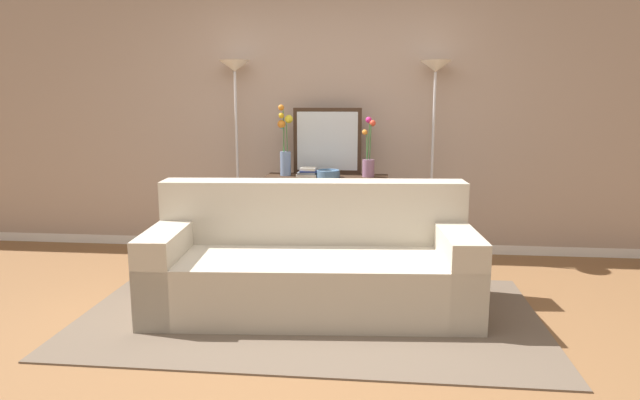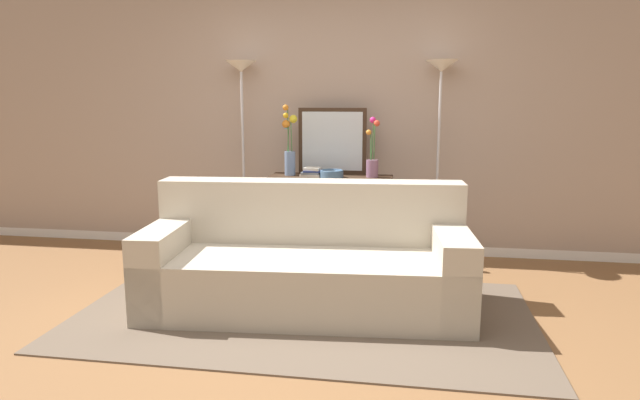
# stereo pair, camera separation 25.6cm
# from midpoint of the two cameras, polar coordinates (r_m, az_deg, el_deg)

# --- Properties ---
(ground_plane) EXTENTS (16.00, 16.00, 0.02)m
(ground_plane) POSITION_cam_midpoint_polar(r_m,az_deg,el_deg) (3.56, -4.99, -14.33)
(ground_plane) COLOR brown
(back_wall) EXTENTS (12.00, 0.15, 2.75)m
(back_wall) POSITION_cam_midpoint_polar(r_m,az_deg,el_deg) (5.39, -0.80, 9.29)
(back_wall) COLOR white
(back_wall) RESTS_ON ground
(area_rug) EXTENTS (3.11, 1.74, 0.01)m
(area_rug) POSITION_cam_midpoint_polar(r_m,az_deg,el_deg) (3.92, -2.95, -11.69)
(area_rug) COLOR brown
(area_rug) RESTS_ON ground
(couch) EXTENTS (2.29, 1.07, 0.88)m
(couch) POSITION_cam_midpoint_polar(r_m,az_deg,el_deg) (3.97, -2.69, -6.70)
(couch) COLOR #BCB29E
(couch) RESTS_ON ground
(console_table) EXTENTS (1.11, 0.34, 0.78)m
(console_table) POSITION_cam_midpoint_polar(r_m,az_deg,el_deg) (5.07, -0.75, -0.34)
(console_table) COLOR #382619
(console_table) RESTS_ON ground
(floor_lamp_left) EXTENTS (0.28, 0.28, 1.82)m
(floor_lamp_left) POSITION_cam_midpoint_polar(r_m,az_deg,el_deg) (5.30, -10.04, 9.72)
(floor_lamp_left) COLOR silver
(floor_lamp_left) RESTS_ON ground
(floor_lamp_right) EXTENTS (0.28, 0.28, 1.80)m
(floor_lamp_right) POSITION_cam_midpoint_polar(r_m,az_deg,el_deg) (5.11, 10.22, 9.59)
(floor_lamp_right) COLOR silver
(floor_lamp_right) RESTS_ON ground
(wall_mirror) EXTENTS (0.63, 0.02, 0.61)m
(wall_mirror) POSITION_cam_midpoint_polar(r_m,az_deg,el_deg) (5.14, -0.68, 6.05)
(wall_mirror) COLOR #382619
(wall_mirror) RESTS_ON console_table
(vase_tall_flowers) EXTENTS (0.14, 0.10, 0.64)m
(vase_tall_flowers) POSITION_cam_midpoint_polar(r_m,az_deg,el_deg) (5.05, -5.07, 5.36)
(vase_tall_flowers) COLOR #6B84AD
(vase_tall_flowers) RESTS_ON console_table
(vase_short_flowers) EXTENTS (0.12, 0.12, 0.53)m
(vase_short_flowers) POSITION_cam_midpoint_polar(r_m,az_deg,el_deg) (4.96, 3.52, 4.18)
(vase_short_flowers) COLOR gray
(vase_short_flowers) RESTS_ON console_table
(fruit_bowl) EXTENTS (0.21, 0.21, 0.07)m
(fruit_bowl) POSITION_cam_midpoint_polar(r_m,az_deg,el_deg) (4.92, -0.65, 2.72)
(fruit_bowl) COLOR #4C7093
(fruit_bowl) RESTS_ON console_table
(book_stack) EXTENTS (0.20, 0.16, 0.08)m
(book_stack) POSITION_cam_midpoint_polar(r_m,az_deg,el_deg) (4.98, -2.71, 2.84)
(book_stack) COLOR silver
(book_stack) RESTS_ON console_table
(book_row_under_console) EXTENTS (0.43, 0.17, 0.13)m
(book_row_under_console) POSITION_cam_midpoint_polar(r_m,az_deg,el_deg) (5.21, -3.25, -5.44)
(book_row_under_console) COLOR navy
(book_row_under_console) RESTS_ON ground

